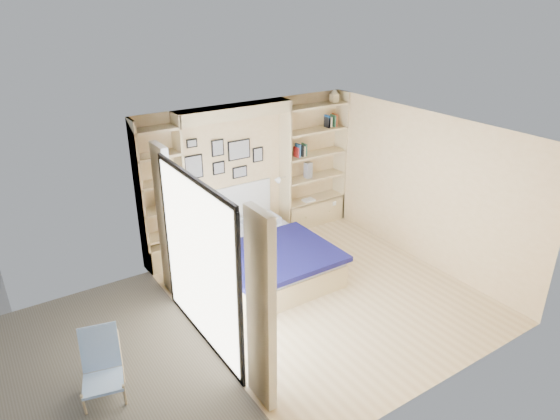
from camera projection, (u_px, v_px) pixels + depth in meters
ground at (323, 292)px, 7.53m from camera, size 4.50×4.50×0.00m
room_shell at (249, 200)px, 8.07m from camera, size 4.50×4.50×4.50m
bed at (263, 257)px, 7.96m from camera, size 1.80×2.36×1.07m
photo_gallery at (224, 158)px, 8.36m from camera, size 1.48×0.02×0.82m
reading_lamps at (239, 188)px, 8.47m from camera, size 1.92×0.12×0.15m
shelf_decor at (303, 142)px, 8.98m from camera, size 3.58×0.23×2.03m
deck at (76, 388)px, 5.72m from camera, size 3.20×4.00×0.05m
deck_chair at (101, 366)px, 5.55m from camera, size 0.61×0.82×0.74m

